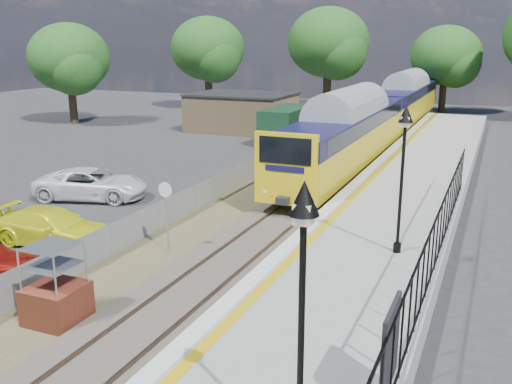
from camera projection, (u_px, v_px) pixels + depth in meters
The scene contains 15 objects.
ground at pixel (149, 331), 14.88m from camera, with size 120.00×120.00×0.00m, color #2D2D30.
track_bed at pixel (270, 221), 23.62m from camera, with size 5.90×80.00×0.29m.
platform at pixel (375, 241), 20.26m from camera, with size 5.00×70.00×0.90m, color gray.
platform_edge at pixel (319, 222), 20.93m from camera, with size 0.90×70.00×0.01m.
victorian_lamp_south at pixel (303, 262), 8.12m from camera, with size 0.44×0.44×4.60m.
victorian_lamp_north at pixel (404, 146), 17.07m from camera, with size 0.44×0.44×4.60m.
palisade_fence at pixel (424, 274), 13.89m from camera, with size 0.12×26.00×2.00m.
wire_fence at pixel (216, 188), 26.98m from camera, with size 0.06×52.00×1.20m.
outbuilding at pixel (250, 114), 46.35m from camera, with size 10.80×10.10×3.12m.
tree_line at pixel (428, 49), 49.91m from camera, with size 56.80×43.80×11.88m.
train at pixel (384, 112), 41.38m from camera, with size 2.82×40.83×3.51m.
brick_plinth at pixel (55, 286), 15.06m from camera, with size 1.40×1.40×2.24m.
speed_sign at pixel (166, 206), 19.80m from camera, with size 0.53×0.10×2.64m.
car_yellow at pixel (53, 227), 21.07m from camera, with size 1.89×4.64×1.35m, color yellow.
car_white at pixel (92, 184), 27.13m from camera, with size 2.43×5.26×1.46m, color white.
Camera 1 is at (7.89, -11.23, 7.36)m, focal length 40.00 mm.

